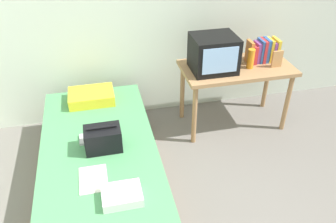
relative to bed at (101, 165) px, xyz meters
name	(u,v)px	position (x,y,z in m)	size (l,w,h in m)	color
wall_back	(163,0)	(0.84, 1.18, 1.07)	(5.20, 0.10, 2.60)	silver
bed	(101,165)	(0.00, 0.00, 0.00)	(1.00, 2.00, 0.46)	#9E754C
desk	(236,74)	(1.51, 0.65, 0.40)	(1.16, 0.60, 0.72)	#9E754C
tv	(214,53)	(1.23, 0.63, 0.68)	(0.44, 0.39, 0.36)	black
water_bottle	(251,59)	(1.62, 0.59, 0.60)	(0.07, 0.07, 0.21)	orange
book_row	(263,51)	(1.81, 0.71, 0.61)	(0.33, 0.17, 0.25)	#CC7233
picture_frame	(277,59)	(1.89, 0.55, 0.59)	(0.11, 0.02, 0.18)	#B27F4C
pillow	(91,97)	(-0.02, 0.73, 0.29)	(0.45, 0.32, 0.11)	yellow
handbag	(103,139)	(0.05, -0.05, 0.33)	(0.30, 0.20, 0.23)	black
magazine	(93,179)	(-0.06, -0.41, 0.24)	(0.21, 0.29, 0.01)	white
remote_dark	(136,186)	(0.24, -0.56, 0.24)	(0.04, 0.16, 0.02)	black
remote_silver	(82,140)	(-0.13, 0.09, 0.24)	(0.04, 0.14, 0.02)	#B7B7BC
folded_towel	(122,195)	(0.13, -0.65, 0.27)	(0.28, 0.22, 0.07)	white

